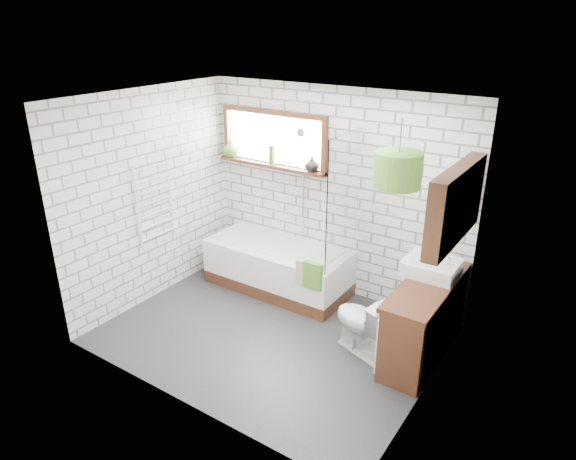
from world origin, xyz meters
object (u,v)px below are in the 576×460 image
Objects in this scene: basin at (432,267)px; pendant at (398,170)px; toilet at (363,322)px; bathtub at (278,267)px; vanity at (425,319)px.

pendant is (-0.07, -0.94, 1.23)m from basin.
toilet is at bearing -131.11° from basin.
bathtub is at bearing -93.42° from toilet.
vanity is at bearing -74.46° from basin.
pendant is at bearing -94.52° from basin.
basin is at bearing 85.48° from pendant.
basin is at bearing -2.83° from bathtub.
basin is (1.95, -0.10, 0.58)m from bathtub.
toilet is 1.85m from pendant.
basin reaches higher than toilet.
basin is 1.38× the size of pendant.
vanity is 1.85m from pendant.
vanity reaches higher than bathtub.
toilet is at bearing -148.87° from vanity.
pendant is at bearing 63.07° from toilet.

